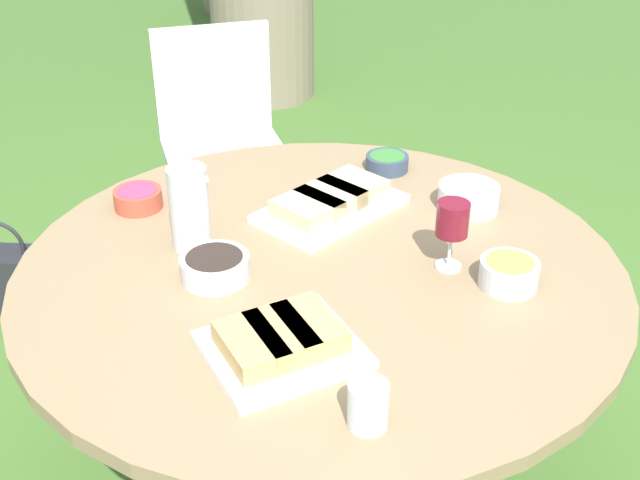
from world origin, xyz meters
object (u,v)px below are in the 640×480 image
Objects in this scene: dining_table at (320,293)px; water_pitcher at (190,208)px; chair_near_left at (221,129)px; wine_glass at (452,222)px; handbag at (5,280)px.

water_pitcher is (-0.31, 0.05, 0.19)m from dining_table.
chair_near_left reaches higher than wine_glass.
dining_table is 3.81× the size of handbag.
wine_glass is (0.75, -1.22, 0.30)m from chair_near_left.
water_pitcher is at bearing -82.60° from chair_near_left.
wine_glass is (0.60, -0.06, 0.02)m from water_pitcher.
water_pitcher reaches higher than dining_table.
water_pitcher is 0.55× the size of handbag.
water_pitcher is (0.15, -1.17, 0.28)m from chair_near_left.
wine_glass is (0.29, -0.00, 0.20)m from dining_table.
dining_table reaches higher than handbag.
water_pitcher reaches higher than wine_glass.
dining_table is at bearing -32.22° from handbag.
dining_table is 0.36m from wine_glass.
chair_near_left is 1.47m from wine_glass.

